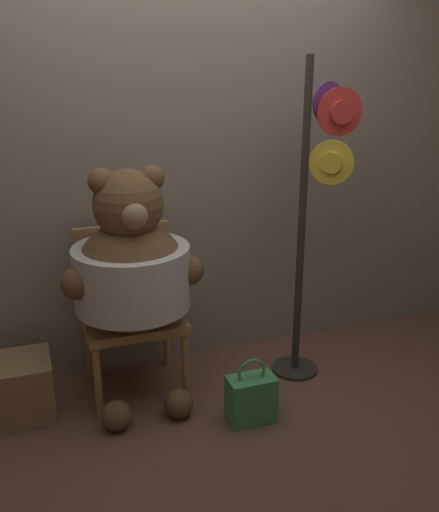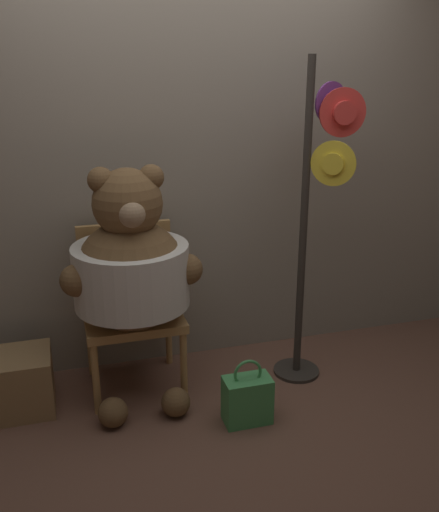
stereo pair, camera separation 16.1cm
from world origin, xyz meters
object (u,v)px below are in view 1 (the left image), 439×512
object	(u,v)px
chair	(129,302)
teddy_bear	(132,270)
handbag_on_ground	(251,398)
hat_display_rack	(315,206)

from	to	relation	value
chair	teddy_bear	bearing A→B (deg)	-91.63
chair	handbag_on_ground	size ratio (longest dim) A/B	2.55
teddy_bear	handbag_on_ground	distance (m)	0.93
handbag_on_ground	hat_display_rack	bearing A→B (deg)	35.64
hat_display_rack	handbag_on_ground	bearing A→B (deg)	-144.36
teddy_bear	hat_display_rack	distance (m)	1.09
chair	hat_display_rack	bearing A→B (deg)	-11.47
handbag_on_ground	chair	bearing A→B (deg)	131.24
handbag_on_ground	teddy_bear	bearing A→B (deg)	140.75
hat_display_rack	handbag_on_ground	size ratio (longest dim) A/B	5.05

